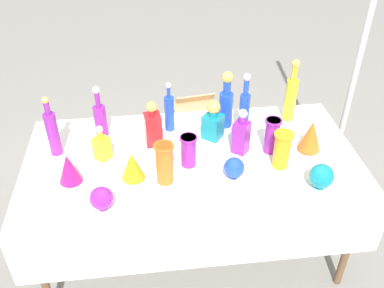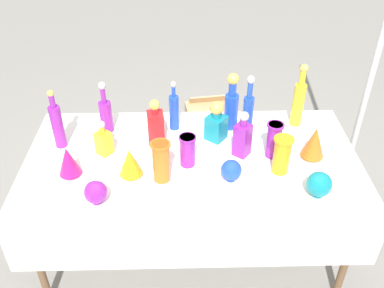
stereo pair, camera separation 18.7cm
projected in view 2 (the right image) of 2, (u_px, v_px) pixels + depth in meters
The scene contains 27 objects.
ground_plane at pixel (192, 245), 2.95m from camera, with size 40.00×40.00×0.00m, color gray.
display_table at pixel (192, 170), 2.50m from camera, with size 1.95×1.02×0.76m.
tall_bottle_0 at pixel (232, 105), 2.67m from camera, with size 0.09×0.09×0.38m.
tall_bottle_1 at pixel (299, 100), 2.69m from camera, with size 0.07×0.07×0.42m.
tall_bottle_2 at pixel (106, 113), 2.66m from camera, with size 0.08×0.08×0.34m.
tall_bottle_3 at pixel (248, 114), 2.54m from camera, with size 0.06×0.06×0.44m.
tall_bottle_4 at pixel (174, 110), 2.68m from camera, with size 0.06×0.06×0.33m.
tall_bottle_5 at pixel (57, 124), 2.51m from camera, with size 0.07×0.07×0.38m.
square_decanter_0 at pixel (104, 141), 2.49m from camera, with size 0.11×0.11×0.22m.
square_decanter_1 at pixel (156, 125), 2.57m from camera, with size 0.11×0.11×0.29m.
square_decanter_2 at pixel (216, 123), 2.60m from camera, with size 0.15×0.15×0.26m.
square_decanter_3 at pixel (243, 137), 2.46m from camera, with size 0.12×0.12×0.29m.
slender_vase_0 at pixel (282, 154), 2.34m from camera, with size 0.11×0.11×0.22m.
slender_vase_1 at pixel (188, 150), 2.39m from camera, with size 0.10×0.10×0.19m.
slender_vase_2 at pixel (274, 139), 2.45m from camera, with size 0.10×0.10×0.22m.
slender_vase_3 at pixel (161, 161), 2.27m from camera, with size 0.11×0.11×0.24m.
fluted_vase_0 at pixel (314, 142), 2.45m from camera, with size 0.13×0.13×0.20m.
fluted_vase_1 at pixel (130, 162), 2.33m from camera, with size 0.13×0.13×0.17m.
fluted_vase_2 at pixel (68, 161), 2.33m from camera, with size 0.12×0.12×0.18m.
round_bowl_0 at pixel (319, 184), 2.20m from camera, with size 0.13×0.13×0.14m.
round_bowl_1 at pixel (96, 192), 2.16m from camera, with size 0.12×0.12×0.13m.
round_bowl_2 at pixel (231, 170), 2.31m from camera, with size 0.12×0.12×0.12m.
price_tag_left at pixel (309, 206), 2.15m from camera, with size 0.04×0.01×0.04m, color white.
price_tag_center at pixel (133, 206), 2.15m from camera, with size 0.06×0.01×0.05m, color white.
cardboard_box_behind_left at pixel (209, 128), 3.75m from camera, with size 0.42×0.37×0.48m.
cardboard_box_behind_right at pixel (243, 137), 3.77m from camera, with size 0.55×0.39×0.34m.
canopy_pole at pixel (372, 74), 2.88m from camera, with size 0.18×0.18×2.48m.
Camera 2 is at (-0.05, -1.97, 2.30)m, focal length 40.00 mm.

